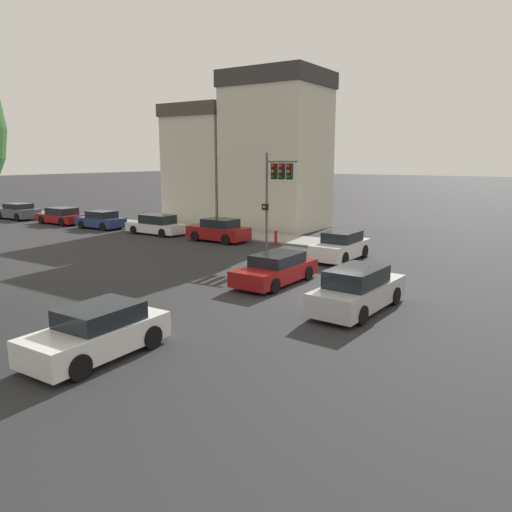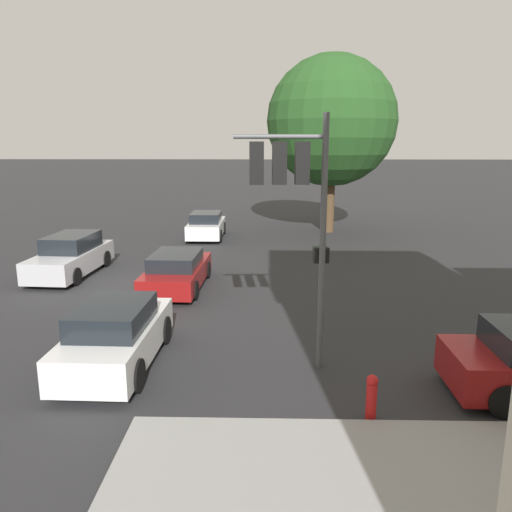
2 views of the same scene
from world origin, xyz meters
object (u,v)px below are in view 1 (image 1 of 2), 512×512
at_px(crossing_car_1, 358,290).
at_px(parked_car_1, 157,225).
at_px(crossing_car_0, 97,333).
at_px(traffic_signal, 277,181).
at_px(parked_car_2, 101,220).
at_px(crossing_car_3, 276,269).
at_px(fire_hydrant, 276,237).
at_px(parked_car_3, 61,216).
at_px(parked_car_4, 18,211).
at_px(crossing_car_2, 341,247).
at_px(parked_car_0, 219,231).

xyz_separation_m(crossing_car_1, parked_car_1, (9.51, 19.24, -0.08)).
bearing_deg(crossing_car_1, parked_car_1, 67.06).
bearing_deg(crossing_car_0, traffic_signal, -166.86).
bearing_deg(crossing_car_0, parked_car_2, -130.49).
height_order(crossing_car_3, fire_hydrant, crossing_car_3).
height_order(traffic_signal, crossing_car_0, traffic_signal).
distance_m(crossing_car_3, parked_car_1, 16.62).
xyz_separation_m(crossing_car_3, parked_car_2, (7.57, 20.56, 0.02)).
relative_size(crossing_car_1, parked_car_3, 1.08).
bearing_deg(parked_car_3, parked_car_2, 179.89).
bearing_deg(crossing_car_3, traffic_signal, -147.60).
height_order(crossing_car_0, parked_car_1, crossing_car_0).
bearing_deg(parked_car_1, traffic_signal, 173.33).
bearing_deg(parked_car_1, parked_car_4, 1.06).
xyz_separation_m(crossing_car_3, parked_car_3, (7.61, 25.58, 0.02)).
relative_size(crossing_car_3, parked_car_3, 1.02).
height_order(crossing_car_2, parked_car_3, crossing_car_2).
xyz_separation_m(crossing_car_1, parked_car_3, (9.39, 30.10, -0.09)).
bearing_deg(parked_car_0, crossing_car_0, 118.26).
relative_size(crossing_car_3, fire_hydrant, 4.93).
relative_size(crossing_car_0, crossing_car_1, 0.85).
height_order(crossing_car_1, crossing_car_2, crossing_car_1).
relative_size(traffic_signal, parked_car_1, 1.25).
bearing_deg(parked_car_4, parked_car_0, -179.19).
distance_m(crossing_car_0, fire_hydrant, 19.23).
distance_m(traffic_signal, parked_car_4, 28.17).
bearing_deg(traffic_signal, parked_car_2, -97.33).
height_order(traffic_signal, fire_hydrant, traffic_signal).
xyz_separation_m(crossing_car_1, crossing_car_3, (1.79, 4.52, -0.11)).
distance_m(traffic_signal, parked_car_0, 6.38).
xyz_separation_m(crossing_car_0, parked_car_4, (17.28, 31.87, 0.02)).
height_order(parked_car_2, parked_car_3, parked_car_2).
xyz_separation_m(crossing_car_0, crossing_car_2, (16.19, -0.13, 0.04)).
bearing_deg(crossing_car_0, crossing_car_1, 150.73).
distance_m(parked_car_2, fire_hydrant, 15.39).
xyz_separation_m(parked_car_1, parked_car_2, (-0.15, 5.84, -0.01)).
xyz_separation_m(crossing_car_1, fire_hydrant, (10.48, 9.73, -0.26)).
relative_size(crossing_car_2, fire_hydrant, 4.60).
bearing_deg(parked_car_2, crossing_car_3, 158.98).
relative_size(parked_car_0, parked_car_4, 0.94).
bearing_deg(parked_car_1, parked_car_0, 179.94).
relative_size(crossing_car_1, parked_car_4, 1.09).
height_order(crossing_car_2, fire_hydrant, crossing_car_2).
relative_size(crossing_car_2, parked_car_4, 0.96).
height_order(crossing_car_0, parked_car_0, parked_car_0).
height_order(crossing_car_1, crossing_car_3, crossing_car_1).
height_order(crossing_car_0, parked_car_4, parked_car_4).
bearing_deg(traffic_signal, crossing_car_1, 42.21).
height_order(parked_car_2, parked_car_4, parked_car_4).
distance_m(crossing_car_0, parked_car_1, 22.95).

